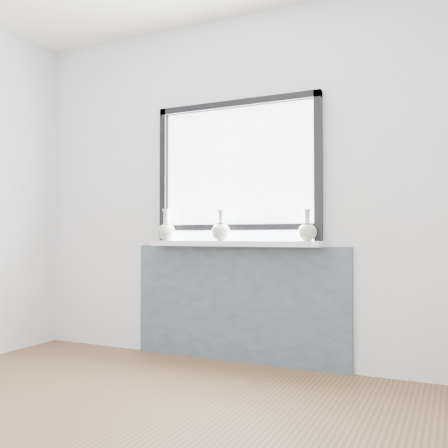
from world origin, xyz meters
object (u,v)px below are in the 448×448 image
at_px(windowsill, 233,243).
at_px(vase_b, 221,231).
at_px(vase_a, 166,230).
at_px(vase_c, 307,231).

xyz_separation_m(windowsill, vase_b, (-0.09, -0.02, 0.09)).
bearing_deg(vase_a, windowsill, 2.39).
relative_size(windowsill, vase_c, 5.98).
bearing_deg(vase_b, windowsill, 14.93).
distance_m(vase_a, vase_b, 0.47).
relative_size(vase_a, vase_b, 1.08).
xyz_separation_m(windowsill, vase_a, (-0.56, -0.02, 0.10)).
bearing_deg(windowsill, vase_c, -0.80).
xyz_separation_m(windowsill, vase_c, (0.56, -0.01, 0.09)).
relative_size(windowsill, vase_b, 5.79).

